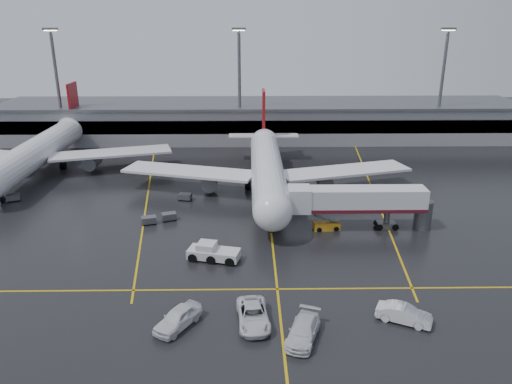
{
  "coord_description": "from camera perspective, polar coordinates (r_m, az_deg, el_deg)",
  "views": [
    {
      "loc": [
        -3.01,
        -68.45,
        27.86
      ],
      "look_at": [
        -2.0,
        -2.0,
        4.0
      ],
      "focal_mm": 34.56,
      "sensor_mm": 36.0,
      "label": 1
    }
  ],
  "objects": [
    {
      "name": "baggage_cart_c",
      "position": [
        79.42,
        -8.21,
        -0.51
      ],
      "size": [
        2.23,
        1.69,
        1.12
      ],
      "color": "#595B60",
      "rests_on": "ground"
    },
    {
      "name": "apron_line_right",
      "position": [
        85.85,
        13.35,
        0.27
      ],
      "size": [
        7.57,
        69.64,
        0.02
      ],
      "primitive_type": "cube",
      "rotation": [
        0.0,
        0.0,
        -0.1
      ],
      "color": "gold",
      "rests_on": "ground"
    },
    {
      "name": "ground",
      "position": [
        73.96,
        1.53,
        -2.39
      ],
      "size": [
        220.0,
        220.0,
        0.0
      ],
      "primitive_type": "plane",
      "color": "black",
      "rests_on": "ground"
    },
    {
      "name": "baggage_cart_e",
      "position": [
        87.38,
        -26.31,
        -0.53
      ],
      "size": [
        2.34,
        1.96,
        1.12
      ],
      "color": "#595B60",
      "rests_on": "ground"
    },
    {
      "name": "main_airliner",
      "position": [
        81.7,
        1.28,
        2.92
      ],
      "size": [
        48.8,
        45.6,
        14.1
      ],
      "color": "silver",
      "rests_on": "ground"
    },
    {
      "name": "baggage_cart_a",
      "position": [
        72.06,
        -10.04,
        -2.78
      ],
      "size": [
        2.33,
        1.91,
        1.12
      ],
      "color": "#595B60",
      "rests_on": "ground"
    },
    {
      "name": "baggage_cart_b",
      "position": [
        71.33,
        -12.29,
        -3.17
      ],
      "size": [
        2.28,
        1.81,
        1.12
      ],
      "color": "#595B60",
      "rests_on": "ground"
    },
    {
      "name": "apron_line_left",
      "position": [
        84.96,
        -12.36,
        0.14
      ],
      "size": [
        9.99,
        69.35,
        0.02
      ],
      "primitive_type": "cube",
      "rotation": [
        0.0,
        0.0,
        0.14
      ],
      "color": "gold",
      "rests_on": "ground"
    },
    {
      "name": "jet_bridge",
      "position": [
        68.51,
        11.74,
        -1.13
      ],
      "size": [
        19.9,
        3.4,
        6.05
      ],
      "color": "silver",
      "rests_on": "ground"
    },
    {
      "name": "terminal",
      "position": [
        118.77,
        0.61,
        8.32
      ],
      "size": [
        122.0,
        19.0,
        8.6
      ],
      "color": "gray",
      "rests_on": "ground"
    },
    {
      "name": "apron_line_centre",
      "position": [
        73.95,
        1.53,
        -2.38
      ],
      "size": [
        0.25,
        90.0,
        0.02
      ],
      "primitive_type": "cube",
      "color": "gold",
      "rests_on": "ground"
    },
    {
      "name": "belt_loader",
      "position": [
        68.72,
        8.16,
        -3.87
      ],
      "size": [
        3.71,
        2.0,
        2.26
      ],
      "color": "orange",
      "rests_on": "ground"
    },
    {
      "name": "light_mast_left",
      "position": [
        118.91,
        -22.04,
        11.89
      ],
      "size": [
        3.0,
        1.2,
        25.45
      ],
      "color": "#595B60",
      "rests_on": "ground"
    },
    {
      "name": "service_van_b",
      "position": [
        46.72,
        5.5,
        -15.65
      ],
      "size": [
        4.22,
        6.4,
        1.72
      ],
      "primitive_type": "imported",
      "rotation": [
        0.0,
        0.0,
        -0.33
      ],
      "color": "silver",
      "rests_on": "ground"
    },
    {
      "name": "light_mast_mid",
      "position": [
        111.27,
        -1.94,
        12.83
      ],
      "size": [
        3.0,
        1.2,
        25.45
      ],
      "color": "#595B60",
      "rests_on": "ground"
    },
    {
      "name": "apron_line_stop",
      "position": [
        54.24,
        2.48,
        -11.16
      ],
      "size": [
        60.0,
        0.25,
        0.02
      ],
      "primitive_type": "cube",
      "color": "gold",
      "rests_on": "ground"
    },
    {
      "name": "second_airliner",
      "position": [
        101.02,
        -23.62,
        4.54
      ],
      "size": [
        48.8,
        45.6,
        14.1
      ],
      "color": "silver",
      "rests_on": "ground"
    },
    {
      "name": "pushback_tractor",
      "position": [
        60.07,
        -5.06,
        -7.02
      ],
      "size": [
        6.61,
        3.94,
        2.21
      ],
      "color": "silver",
      "rests_on": "ground"
    },
    {
      "name": "service_van_a",
      "position": [
        48.5,
        -0.33,
        -14.06
      ],
      "size": [
        3.45,
        6.51,
        1.74
      ],
      "primitive_type": "imported",
      "rotation": [
        0.0,
        0.0,
        0.09
      ],
      "color": "silver",
      "rests_on": "ground"
    },
    {
      "name": "service_van_d",
      "position": [
        48.57,
        -9.03,
        -14.19
      ],
      "size": [
        4.79,
        5.84,
        1.88
      ],
      "primitive_type": "imported",
      "rotation": [
        0.0,
        0.0,
        -0.56
      ],
      "color": "silver",
      "rests_on": "ground"
    },
    {
      "name": "service_van_c",
      "position": [
        50.7,
        16.76,
        -13.37
      ],
      "size": [
        5.51,
        3.91,
        1.72
      ],
      "primitive_type": "imported",
      "rotation": [
        0.0,
        0.0,
        1.12
      ],
      "color": "silver",
      "rests_on": "ground"
    },
    {
      "name": "light_mast_right",
      "position": [
        119.28,
        20.75,
        12.07
      ],
      "size": [
        3.0,
        1.2,
        25.45
      ],
      "color": "#595B60",
      "rests_on": "ground"
    }
  ]
}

